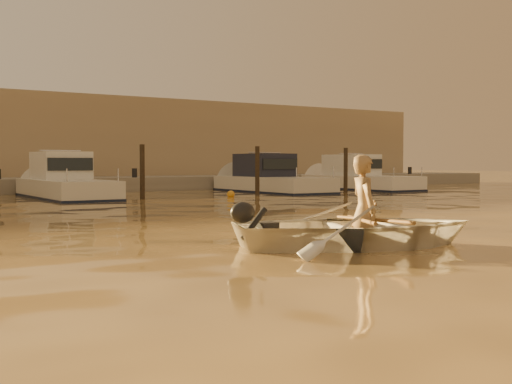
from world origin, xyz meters
TOP-DOWN VIEW (x-y plane):
  - ground_plane at (0.00, 0.00)m, footprint 160.00×160.00m
  - dinghy at (-2.50, -0.47)m, footprint 4.63×3.98m
  - person at (-2.41, -0.51)m, footprint 0.62×0.75m
  - outboard_motor at (-3.90, 0.06)m, footprint 0.98×0.69m
  - oar_port at (-2.27, -0.56)m, footprint 0.38×2.09m
  - oar_starboard at (-2.45, -0.49)m, footprint 1.13×1.84m
  - moored_boat_2 at (-2.35, 16.00)m, footprint 2.19×7.37m
  - moored_boat_4 at (7.03, 16.00)m, footprint 2.43×7.42m
  - moored_boat_5 at (12.34, 16.00)m, footprint 2.25×7.55m
  - piling_2 at (-0.20, 13.80)m, footprint 0.18×0.18m
  - piling_3 at (4.80, 13.80)m, footprint 0.18×0.18m
  - piling_4 at (9.50, 13.80)m, footprint 0.18×0.18m
  - fender_c at (-1.94, 12.96)m, footprint 0.30×0.30m
  - fender_d at (3.29, 13.36)m, footprint 0.30×0.30m
  - fender_e at (7.78, 13.32)m, footprint 0.30×0.30m
  - quay at (0.00, 21.50)m, footprint 52.00×4.00m
  - waterfront_building at (0.00, 27.00)m, footprint 46.00×7.00m

SIDE VIEW (x-z plane):
  - ground_plane at x=0.00m, z-range 0.00..0.00m
  - fender_c at x=-1.94m, z-range -0.05..0.25m
  - fender_d at x=3.29m, z-range -0.05..0.25m
  - fender_e at x=7.78m, z-range -0.05..0.25m
  - quay at x=0.00m, z-range -0.35..0.65m
  - outboard_motor at x=-3.90m, z-range -0.07..0.63m
  - dinghy at x=-2.50m, z-range -0.12..0.69m
  - oar_port at x=-2.27m, z-range 0.35..0.49m
  - oar_starboard at x=-2.45m, z-range 0.35..0.49m
  - person at x=-2.41m, z-range -0.30..1.45m
  - moored_boat_2 at x=-2.35m, z-range -0.25..1.50m
  - moored_boat_4 at x=7.03m, z-range -0.25..1.50m
  - moored_boat_5 at x=12.34m, z-range -0.25..1.50m
  - piling_2 at x=-0.20m, z-range -0.20..2.00m
  - piling_3 at x=4.80m, z-range -0.20..2.00m
  - piling_4 at x=9.50m, z-range -0.20..2.00m
  - waterfront_building at x=0.00m, z-range 0.00..4.80m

